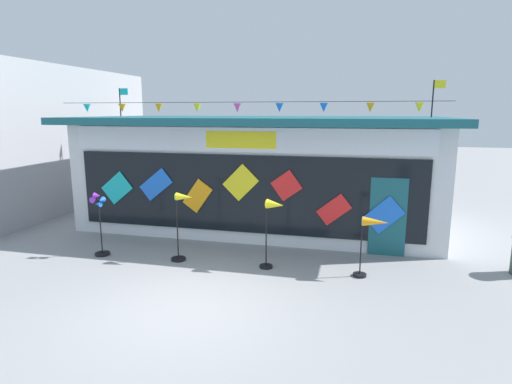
{
  "coord_description": "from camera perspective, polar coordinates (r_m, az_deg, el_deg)",
  "views": [
    {
      "loc": [
        2.99,
        -6.71,
        3.62
      ],
      "look_at": [
        0.56,
        3.26,
        1.63
      ],
      "focal_mm": 29.29,
      "sensor_mm": 36.0,
      "label": 1
    }
  ],
  "objects": [
    {
      "name": "kite_shop_building",
      "position": [
        13.65,
        0.82,
        3.08
      ],
      "size": [
        11.02,
        5.83,
        4.5
      ],
      "color": "silver",
      "rests_on": "ground_plane"
    },
    {
      "name": "wind_spinner_center_right",
      "position": [
        9.44,
        15.53,
        -5.29
      ],
      "size": [
        0.7,
        0.3,
        1.37
      ],
      "color": "black",
      "rests_on": "ground_plane"
    },
    {
      "name": "wind_spinner_left",
      "position": [
        10.25,
        -10.09,
        -3.5
      ],
      "size": [
        0.61,
        0.36,
        1.7
      ],
      "color": "black",
      "rests_on": "ground_plane"
    },
    {
      "name": "ground_plane",
      "position": [
        8.19,
        -9.56,
        -15.4
      ],
      "size": [
        80.0,
        80.0,
        0.0
      ],
      "primitive_type": "plane",
      "color": "gray"
    },
    {
      "name": "wind_spinner_center_left",
      "position": [
        9.58,
        2.29,
        -3.67
      ],
      "size": [
        0.59,
        0.31,
        1.64
      ],
      "color": "black",
      "rests_on": "ground_plane"
    },
    {
      "name": "neighbour_building",
      "position": [
        19.03,
        -30.94,
        6.36
      ],
      "size": [
        6.6,
        9.55,
        5.2
      ],
      "primitive_type": "cube",
      "color": "#99999E",
      "rests_on": "ground_plane"
    },
    {
      "name": "wind_spinner_far_left",
      "position": [
        11.22,
        -20.6,
        -3.56
      ],
      "size": [
        0.37,
        0.37,
        1.63
      ],
      "color": "black",
      "rests_on": "ground_plane"
    }
  ]
}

